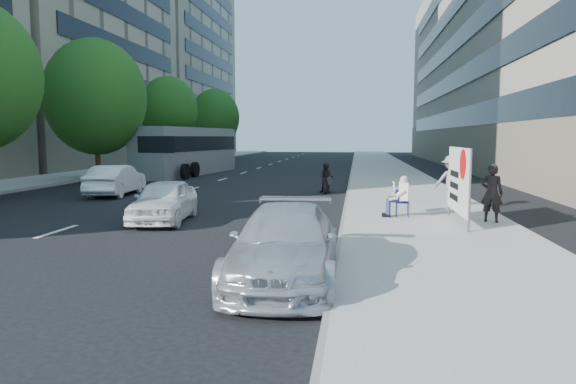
% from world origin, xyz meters
% --- Properties ---
extents(ground, '(160.00, 160.00, 0.00)m').
position_xyz_m(ground, '(0.00, 0.00, 0.00)').
color(ground, black).
rests_on(ground, ground).
extents(near_sidewalk, '(5.00, 120.00, 0.15)m').
position_xyz_m(near_sidewalk, '(4.00, 20.00, 0.07)').
color(near_sidewalk, '#9D9A93').
rests_on(near_sidewalk, ground).
extents(far_sidewalk, '(4.50, 120.00, 0.15)m').
position_xyz_m(far_sidewalk, '(-16.75, 20.00, 0.07)').
color(far_sidewalk, '#9D9A93').
rests_on(far_sidewalk, ground).
extents(far_bldg_north, '(22.00, 28.00, 28.00)m').
position_xyz_m(far_bldg_north, '(-30.00, 62.00, 14.00)').
color(far_bldg_north, tan).
rests_on(far_bldg_north, ground).
extents(near_building, '(14.00, 70.00, 20.00)m').
position_xyz_m(near_building, '(17.00, 32.00, 10.00)').
color(near_building, gray).
rests_on(near_building, ground).
extents(tree_far_c, '(6.00, 6.00, 8.47)m').
position_xyz_m(tree_far_c, '(-13.70, 18.00, 5.02)').
color(tree_far_c, '#382616').
rests_on(tree_far_c, ground).
extents(tree_far_d, '(4.80, 4.80, 7.65)m').
position_xyz_m(tree_far_d, '(-13.70, 30.00, 4.89)').
color(tree_far_d, '#382616').
rests_on(tree_far_d, ground).
extents(tree_far_e, '(5.40, 5.40, 7.89)m').
position_xyz_m(tree_far_e, '(-13.70, 44.00, 4.78)').
color(tree_far_e, '#382616').
rests_on(tree_far_e, ground).
extents(seated_protester, '(0.83, 1.12, 1.31)m').
position_xyz_m(seated_protester, '(3.17, 5.04, 0.87)').
color(seated_protester, '#121750').
rests_on(seated_protester, near_sidewalk).
extents(jogger, '(1.19, 0.68, 1.84)m').
position_xyz_m(jogger, '(5.24, 7.95, 1.07)').
color(jogger, slate).
rests_on(jogger, near_sidewalk).
extents(pedestrian_woman, '(0.74, 0.62, 1.72)m').
position_xyz_m(pedestrian_woman, '(5.80, 4.41, 1.01)').
color(pedestrian_woman, black).
rests_on(pedestrian_woman, near_sidewalk).
extents(protest_banner, '(0.08, 3.06, 2.20)m').
position_xyz_m(protest_banner, '(4.78, 4.13, 1.40)').
color(protest_banner, '#4C4C4C').
rests_on(protest_banner, near_sidewalk).
extents(parked_sedan, '(2.06, 4.74, 1.36)m').
position_xyz_m(parked_sedan, '(0.56, -2.00, 0.68)').
color(parked_sedan, '#BBBDC3').
rests_on(parked_sedan, ground).
extents(white_sedan_near, '(2.00, 4.06, 1.33)m').
position_xyz_m(white_sedan_near, '(-4.14, 4.07, 0.66)').
color(white_sedan_near, white).
rests_on(white_sedan_near, ground).
extents(white_sedan_mid, '(1.85, 4.30, 1.38)m').
position_xyz_m(white_sedan_mid, '(-9.06, 10.83, 0.69)').
color(white_sedan_mid, white).
rests_on(white_sedan_mid, ground).
extents(motorcycle, '(0.75, 2.05, 1.42)m').
position_xyz_m(motorcycle, '(0.43, 13.15, 0.64)').
color(motorcycle, black).
rests_on(motorcycle, ground).
extents(bus, '(3.96, 12.30, 3.30)m').
position_xyz_m(bus, '(-10.06, 24.14, 1.64)').
color(bus, gray).
rests_on(bus, ground).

